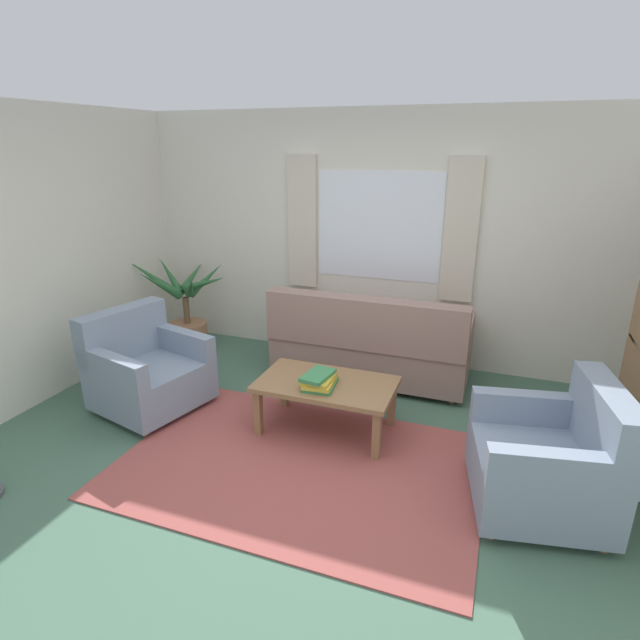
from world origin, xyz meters
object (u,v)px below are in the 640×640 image
at_px(couch, 370,345).
at_px(coffee_table, 326,388).
at_px(armchair_left, 146,370).
at_px(book_stack_on_table, 319,380).
at_px(potted_plant, 186,312).
at_px(armchair_right, 551,461).

height_order(couch, coffee_table, couch).
height_order(armchair_left, book_stack_on_table, armchair_left).
height_order(couch, book_stack_on_table, couch).
relative_size(armchair_left, potted_plant, 0.86).
bearing_deg(potted_plant, book_stack_on_table, -31.09).
bearing_deg(book_stack_on_table, couch, 84.85).
bearing_deg(armchair_left, couch, -40.30).
xyz_separation_m(armchair_left, potted_plant, (-0.49, 1.34, 0.07)).
relative_size(couch, coffee_table, 1.73).
xyz_separation_m(armchair_left, book_stack_on_table, (1.62, 0.07, 0.14)).
distance_m(armchair_left, coffee_table, 1.65).
bearing_deg(potted_plant, coffee_table, -28.89).
height_order(book_stack_on_table, potted_plant, potted_plant).
height_order(couch, armchair_left, couch).
bearing_deg(potted_plant, armchair_right, -22.67).
height_order(couch, armchair_right, couch).
height_order(armchair_right, coffee_table, armchair_right).
bearing_deg(potted_plant, armchair_left, -69.90).
xyz_separation_m(armchair_left, armchair_right, (3.30, -0.24, 0.00)).
distance_m(couch, armchair_left, 2.12).
height_order(coffee_table, potted_plant, potted_plant).
bearing_deg(couch, armchair_right, 136.92).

